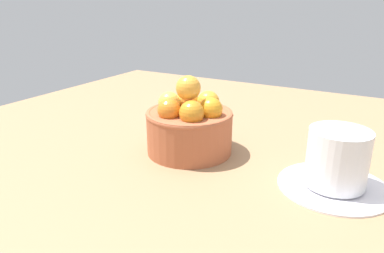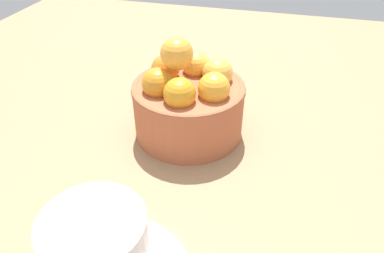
# 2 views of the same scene
# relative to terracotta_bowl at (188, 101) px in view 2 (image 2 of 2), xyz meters

# --- Properties ---
(ground_plane) EXTENTS (1.13, 1.15, 0.04)m
(ground_plane) POSITION_rel_terracotta_bowl_xyz_m (-0.00, 0.00, -0.07)
(ground_plane) COLOR #997551
(terracotta_bowl) EXTENTS (0.15, 0.15, 0.14)m
(terracotta_bowl) POSITION_rel_terracotta_bowl_xyz_m (0.00, 0.00, 0.00)
(terracotta_bowl) COLOR #AD5938
(terracotta_bowl) RESTS_ON ground_plane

